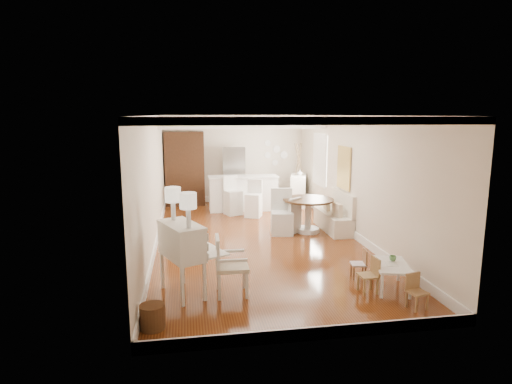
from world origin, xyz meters
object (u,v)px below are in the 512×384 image
object	(u,v)px
secretary_bureau	(182,259)
dining_table	(308,216)
kids_chair_c	(417,292)
kids_chair_a	(368,275)
kids_table	(391,276)
wicker_basket	(152,317)
gustavian_armchair	(232,265)
bar_stool_right	(253,199)
kids_chair_b	(358,264)
breakfast_counter	(243,193)
pantry_cabinet	(185,169)
sideboard	(298,190)
bar_stool_left	(233,196)
slip_chair_near	(282,212)
slip_chair_far	(289,215)
fridge	(245,175)

from	to	relation	value
secretary_bureau	dining_table	xyz separation A→B (m)	(2.98, 3.21, -0.17)
kids_chair_c	dining_table	world-z (taller)	dining_table
kids_chair_a	kids_chair_c	xyz separation A→B (m)	(0.47, -0.67, -0.03)
kids_chair_c	kids_table	bearing A→B (deg)	80.18
wicker_basket	kids_chair_a	size ratio (longest dim) A/B	0.57
gustavian_armchair	kids_chair_a	size ratio (longest dim) A/B	1.62
secretary_bureau	bar_stool_right	world-z (taller)	secretary_bureau
kids_chair_b	gustavian_armchair	bearing A→B (deg)	-73.04
wicker_basket	bar_stool_right	distance (m)	6.48
wicker_basket	dining_table	size ratio (longest dim) A/B	0.28
wicker_basket	breakfast_counter	world-z (taller)	breakfast_counter
secretary_bureau	dining_table	bearing A→B (deg)	23.27
gustavian_armchair	pantry_cabinet	bearing A→B (deg)	7.53
gustavian_armchair	dining_table	bearing A→B (deg)	-31.90
wicker_basket	sideboard	xyz separation A→B (m)	(3.93, 7.30, 0.32)
bar_stool_left	bar_stool_right	size ratio (longest dim) A/B	1.06
slip_chair_near	bar_stool_right	size ratio (longest dim) A/B	1.04
kids_table	slip_chair_far	size ratio (longest dim) A/B	0.98
secretary_bureau	kids_chair_c	size ratio (longest dim) A/B	2.20
gustavian_armchair	fridge	xyz separation A→B (m)	(1.18, 7.05, 0.43)
sideboard	gustavian_armchair	bearing A→B (deg)	-97.19
wicker_basket	gustavian_armchair	bearing A→B (deg)	39.07
slip_chair_far	fridge	bearing A→B (deg)	-117.38
kids_table	fridge	size ratio (longest dim) A/B	0.47
kids_chair_a	breakfast_counter	distance (m)	6.41
slip_chair_far	wicker_basket	bearing A→B (deg)	19.69
kids_chair_c	slip_chair_far	world-z (taller)	slip_chair_far
wicker_basket	bar_stool_left	size ratio (longest dim) A/B	0.31
slip_chair_far	dining_table	bearing A→B (deg)	132.22
pantry_cabinet	kids_chair_b	bearing A→B (deg)	-66.35
bar_stool_left	breakfast_counter	bearing A→B (deg)	33.85
kids_table	fridge	bearing A→B (deg)	100.97
kids_chair_b	breakfast_counter	bearing A→B (deg)	-158.27
kids_chair_c	pantry_cabinet	world-z (taller)	pantry_cabinet
breakfast_counter	sideboard	world-z (taller)	breakfast_counter
kids_chair_c	slip_chair_far	bearing A→B (deg)	88.55
kids_table	pantry_cabinet	world-z (taller)	pantry_cabinet
breakfast_counter	kids_chair_c	bearing A→B (deg)	-76.70
breakfast_counter	bar_stool_right	distance (m)	0.91
secretary_bureau	slip_chair_near	world-z (taller)	secretary_bureau
bar_stool_left	sideboard	bearing A→B (deg)	0.91
wicker_basket	slip_chair_near	xyz separation A→B (m)	(2.72, 4.22, 0.37)
wicker_basket	pantry_cabinet	bearing A→B (deg)	86.79
kids_table	breakfast_counter	bearing A→B (deg)	104.51
kids_chair_b	pantry_cabinet	world-z (taller)	pantry_cabinet
sideboard	pantry_cabinet	bearing A→B (deg)	-175.40
kids_chair_c	slip_chair_far	size ratio (longest dim) A/B	0.61
dining_table	breakfast_counter	distance (m)	2.95
gustavian_armchair	kids_table	bearing A→B (deg)	-93.13
kids_chair_c	wicker_basket	bearing A→B (deg)	167.04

